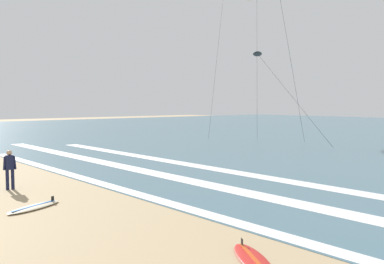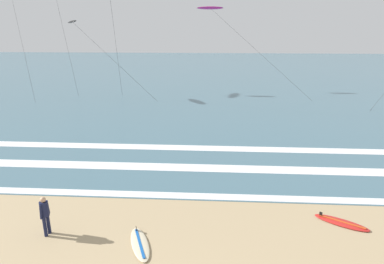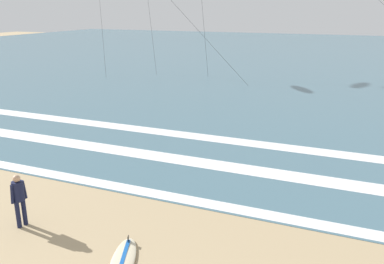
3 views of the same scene
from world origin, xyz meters
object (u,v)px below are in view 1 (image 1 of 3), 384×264
(surfer_left_far, at_px, (10,166))
(kite_black_low_near, at_px, (258,54))
(surfboard_left_pile, at_px, (253,259))
(surfboard_right_spare, at_px, (34,207))

(surfer_left_far, xyz_separation_m, kite_black_low_near, (-8.79, 25.74, 7.11))
(surfboard_left_pile, relative_size, surfboard_right_spare, 0.97)
(surfer_left_far, relative_size, surfboard_right_spare, 0.74)
(surfboard_left_pile, distance_m, kite_black_low_near, 32.64)
(surfboard_left_pile, bearing_deg, surfer_left_far, -172.76)
(surfer_left_far, bearing_deg, kite_black_low_near, 108.85)
(kite_black_low_near, bearing_deg, surfer_left_far, -71.15)
(surfboard_right_spare, xyz_separation_m, kite_black_low_near, (-12.44, 26.16, 8.03))
(surfer_left_far, bearing_deg, surfboard_left_pile, 7.24)
(surfer_left_far, distance_m, kite_black_low_near, 28.11)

